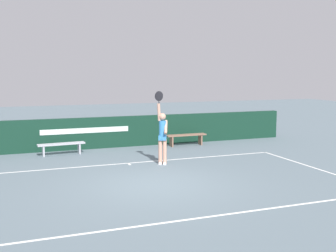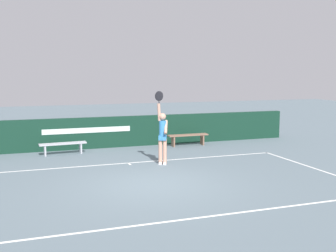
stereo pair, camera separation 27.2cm
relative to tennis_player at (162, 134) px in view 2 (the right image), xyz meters
The scene contains 7 objects.
ground_plane 2.75m from the tennis_player, 114.86° to the right, with size 60.00×60.00×0.00m, color slate.
court_lines 2.75m from the tennis_player, 114.94° to the right, with size 11.25×5.84×0.00m.
back_wall 3.94m from the tennis_player, 105.85° to the left, with size 16.53×0.27×1.29m.
tennis_player is the anchor object (origin of this frame).
tennis_ball 1.39m from the tennis_player, 119.49° to the left, with size 0.07×0.07×0.07m.
courtside_bench_near 4.25m from the tennis_player, 137.22° to the left, with size 1.79×0.48×0.45m.
courtside_bench_far 3.78m from the tennis_player, 54.45° to the left, with size 1.78×0.37×0.49m.
Camera 2 is at (-3.25, -10.63, 3.10)m, focal length 43.37 mm.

